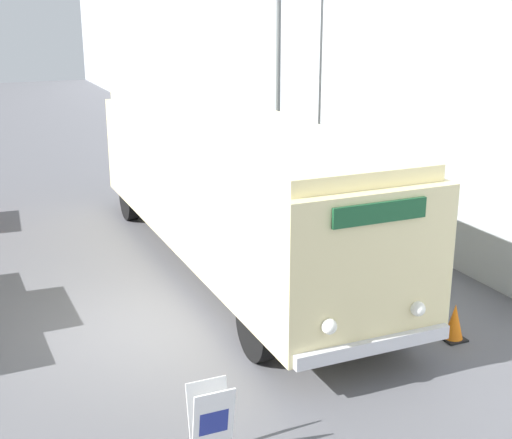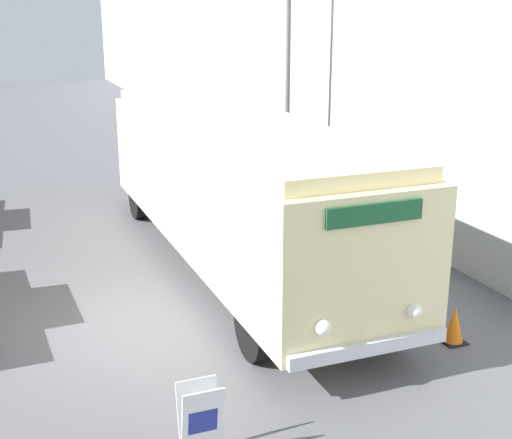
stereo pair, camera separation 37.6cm
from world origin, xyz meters
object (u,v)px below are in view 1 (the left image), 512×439
Objects in this scene: sign_board at (211,421)px; vintage_bus at (230,182)px; traffic_cone at (454,322)px; streetlamp at (279,21)px.

vintage_bus is at bearing 66.30° from sign_board.
traffic_cone is at bearing 15.58° from sign_board.
streetlamp reaches higher than sign_board.
vintage_bus is 17.62× the size of traffic_cone.
vintage_bus is at bearing -126.62° from streetlamp.
sign_board is at bearing -164.42° from traffic_cone.
traffic_cone is at bearing -95.78° from streetlamp.
vintage_bus is 6.63m from sign_board.
vintage_bus is at bearing 113.43° from traffic_cone.
streetlamp is (5.49, 9.83, 4.30)m from sign_board.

